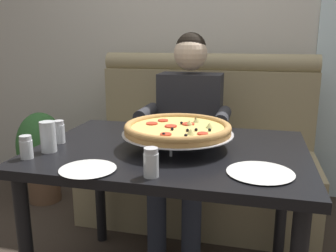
% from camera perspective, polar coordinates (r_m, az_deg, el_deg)
% --- Properties ---
extents(back_wall_with_window, '(6.00, 0.12, 2.80)m').
position_cam_1_polar(back_wall_with_window, '(3.01, 7.28, 16.76)').
color(back_wall_with_window, beige).
rests_on(back_wall_with_window, ground_plane).
extents(booth_bench, '(1.56, 0.78, 1.13)m').
position_cam_1_polar(booth_bench, '(2.58, 5.10, -5.24)').
color(booth_bench, '#998966').
rests_on(booth_bench, ground_plane).
extents(dining_table, '(1.20, 0.87, 0.76)m').
position_cam_1_polar(dining_table, '(1.66, 0.43, -6.54)').
color(dining_table, black).
rests_on(dining_table, ground_plane).
extents(diner_main, '(0.54, 0.64, 1.27)m').
position_cam_1_polar(diner_main, '(2.25, 3.05, 0.22)').
color(diner_main, '#2D3342').
rests_on(diner_main, ground_plane).
extents(pizza, '(0.50, 0.50, 0.12)m').
position_cam_1_polar(pizza, '(1.60, 1.56, -0.46)').
color(pizza, silver).
rests_on(pizza, dining_table).
extents(shaker_parmesan, '(0.05, 0.05, 0.10)m').
position_cam_1_polar(shaker_parmesan, '(1.58, -21.58, -3.39)').
color(shaker_parmesan, white).
rests_on(shaker_parmesan, dining_table).
extents(shaker_oregano, '(0.05, 0.05, 0.11)m').
position_cam_1_polar(shaker_oregano, '(1.76, -16.90, -1.14)').
color(shaker_oregano, white).
rests_on(shaker_oregano, dining_table).
extents(shaker_pepper_flakes, '(0.06, 0.06, 0.11)m').
position_cam_1_polar(shaker_pepper_flakes, '(1.28, -2.71, -6.13)').
color(shaker_pepper_flakes, white).
rests_on(shaker_pepper_flakes, dining_table).
extents(plate_near_left, '(0.21, 0.21, 0.02)m').
position_cam_1_polar(plate_near_left, '(1.38, -12.63, -6.45)').
color(plate_near_left, white).
rests_on(plate_near_left, dining_table).
extents(plate_near_right, '(0.25, 0.25, 0.02)m').
position_cam_1_polar(plate_near_right, '(1.36, 14.45, -6.93)').
color(plate_near_right, white).
rests_on(plate_near_right, dining_table).
extents(drinking_glass, '(0.07, 0.07, 0.13)m').
position_cam_1_polar(drinking_glass, '(1.63, -18.48, -1.90)').
color(drinking_glass, silver).
rests_on(drinking_glass, dining_table).
extents(potted_plant, '(0.36, 0.36, 0.70)m').
position_cam_1_polar(potted_plant, '(2.91, -19.42, -4.03)').
color(potted_plant, brown).
rests_on(potted_plant, ground_plane).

